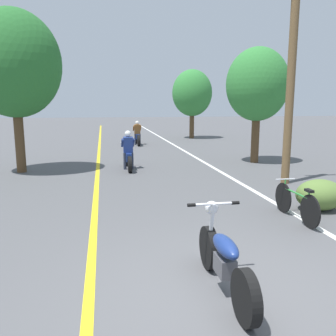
{
  "coord_description": "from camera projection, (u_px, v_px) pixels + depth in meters",
  "views": [
    {
      "loc": [
        -1.46,
        -4.0,
        2.38
      ],
      "look_at": [
        -0.0,
        4.0,
        0.9
      ],
      "focal_mm": 38.0,
      "sensor_mm": 36.0,
      "label": 1
    }
  ],
  "objects": [
    {
      "name": "roadside_tree_right_near",
      "position": [
        258.0,
        85.0,
        14.05
      ],
      "size": [
        2.51,
        2.26,
        4.57
      ],
      "color": "#513A23",
      "rests_on": "ground"
    },
    {
      "name": "motorcycle_rider_lead",
      "position": [
        128.0,
        155.0,
        13.02
      ],
      "size": [
        0.5,
        2.0,
        1.41
      ],
      "color": "black",
      "rests_on": "ground"
    },
    {
      "name": "lane_stripe_center",
      "position": [
        99.0,
        158.0,
        15.87
      ],
      "size": [
        0.14,
        48.0,
        0.01
      ],
      "primitive_type": "cube",
      "color": "yellow",
      "rests_on": "ground"
    },
    {
      "name": "ground_plane",
      "position": [
        224.0,
        292.0,
        4.55
      ],
      "size": [
        120.0,
        120.0,
        0.0
      ],
      "primitive_type": "plane",
      "color": "#515154"
    },
    {
      "name": "bicycle_parked",
      "position": [
        296.0,
        203.0,
        7.33
      ],
      "size": [
        0.44,
        1.71,
        0.77
      ],
      "color": "black",
      "rests_on": "ground"
    },
    {
      "name": "roadside_bush",
      "position": [
        320.0,
        195.0,
        8.01
      ],
      "size": [
        1.1,
        0.88,
        0.7
      ],
      "color": "#5B7A38",
      "rests_on": "ground"
    },
    {
      "name": "roadside_tree_right_far",
      "position": [
        192.0,
        93.0,
        24.24
      ],
      "size": [
        2.73,
        2.46,
        4.67
      ],
      "color": "#513A23",
      "rests_on": "ground"
    },
    {
      "name": "roadside_tree_left",
      "position": [
        14.0,
        64.0,
        11.86
      ],
      "size": [
        3.12,
        2.8,
        5.48
      ],
      "color": "#513A23",
      "rests_on": "ground"
    },
    {
      "name": "utility_pole",
      "position": [
        291.0,
        79.0,
        10.23
      ],
      "size": [
        1.1,
        0.24,
        6.0
      ],
      "color": "brown",
      "rests_on": "ground"
    },
    {
      "name": "lane_stripe_edge",
      "position": [
        192.0,
        155.0,
        16.63
      ],
      "size": [
        0.14,
        48.0,
        0.01
      ],
      "primitive_type": "cube",
      "color": "white",
      "rests_on": "ground"
    },
    {
      "name": "motorcycle_rider_far",
      "position": [
        137.0,
        136.0,
        20.72
      ],
      "size": [
        0.5,
        2.02,
        1.39
      ],
      "color": "black",
      "rests_on": "ground"
    },
    {
      "name": "motorcycle_foreground",
      "position": [
        224.0,
        259.0,
        4.52
      ],
      "size": [
        0.74,
        2.0,
        1.05
      ],
      "color": "black",
      "rests_on": "ground"
    }
  ]
}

